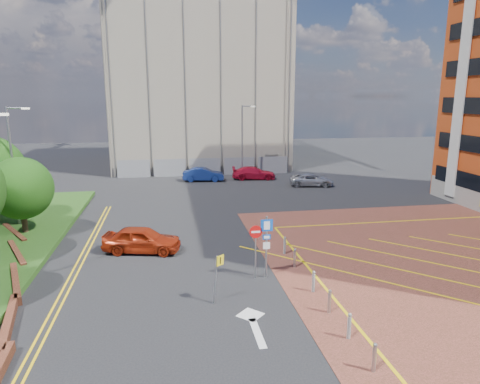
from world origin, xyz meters
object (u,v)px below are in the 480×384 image
object	(u,v)px
car_red_left	(142,239)
car_red_back	(254,173)
lamp_left_far	(13,161)
tree_c	(21,188)
sign_cluster	(262,241)
car_silver_back	(312,180)
car_blue_back	(203,174)
lamp_back	(243,139)
warning_sign	(217,273)

from	to	relation	value
car_red_left	car_red_back	xyz separation A→B (m)	(10.94, 21.06, -0.07)
lamp_left_far	tree_c	bearing A→B (deg)	-65.29
tree_c	sign_cluster	world-z (taller)	tree_c
tree_c	car_red_left	world-z (taller)	tree_c
car_red_back	car_silver_back	bearing A→B (deg)	-124.94
tree_c	car_silver_back	bearing A→B (deg)	27.38
car_blue_back	car_red_back	distance (m)	5.57
car_red_back	sign_cluster	bearing A→B (deg)	176.49
sign_cluster	car_red_back	bearing A→B (deg)	79.47
car_red_left	car_red_back	size ratio (longest dim) A/B	0.94
tree_c	lamp_back	distance (m)	25.19
car_silver_back	lamp_left_far	bearing A→B (deg)	122.91
warning_sign	car_blue_back	world-z (taller)	warning_sign
tree_c	lamp_left_far	size ratio (longest dim) A/B	0.61
lamp_left_far	car_blue_back	xyz separation A→B (m)	(13.95, 14.67, -3.94)
warning_sign	car_red_back	world-z (taller)	warning_sign
tree_c	warning_sign	world-z (taller)	tree_c
car_blue_back	car_silver_back	bearing A→B (deg)	-105.35
car_blue_back	car_red_back	size ratio (longest dim) A/B	0.92
tree_c	car_red_left	xyz separation A→B (m)	(7.66, -4.23, -2.43)
car_blue_back	car_red_back	xyz separation A→B (m)	(5.57, 0.15, -0.03)
car_silver_back	car_red_left	bearing A→B (deg)	146.11
lamp_back	car_silver_back	bearing A→B (deg)	-43.27
warning_sign	car_blue_back	bearing A→B (deg)	86.39
car_red_back	car_silver_back	world-z (taller)	car_red_back
car_red_back	car_blue_back	bearing A→B (deg)	98.59
car_blue_back	lamp_left_far	bearing A→B (deg)	143.61
tree_c	lamp_left_far	bearing A→B (deg)	114.71
lamp_left_far	car_blue_back	size ratio (longest dim) A/B	1.82
tree_c	car_blue_back	world-z (taller)	tree_c
lamp_back	car_silver_back	world-z (taller)	lamp_back
tree_c	warning_sign	xyz separation A→B (m)	(11.27, -11.32, -1.76)
lamp_left_far	warning_sign	xyz separation A→B (m)	(12.19, -13.32, -3.23)
car_red_back	tree_c	bearing A→B (deg)	139.15
tree_c	lamp_back	world-z (taller)	lamp_back
lamp_back	tree_c	bearing A→B (deg)	-134.32
car_red_left	car_red_back	distance (m)	23.73
lamp_left_far	car_red_left	distance (m)	11.30
car_silver_back	lamp_back	bearing A→B (deg)	57.00
sign_cluster	lamp_left_far	bearing A→B (deg)	143.18
lamp_back	warning_sign	bearing A→B (deg)	-102.15
tree_c	car_blue_back	bearing A→B (deg)	51.99
lamp_back	sign_cluster	bearing A→B (deg)	-97.97
car_red_left	car_red_back	bearing A→B (deg)	-14.26
car_red_left	car_silver_back	bearing A→B (deg)	-30.96
car_red_left	car_silver_back	xyz separation A→B (m)	(16.02, 16.49, -0.15)
lamp_left_far	car_red_left	xyz separation A→B (m)	(8.58, -6.23, -3.89)
warning_sign	car_silver_back	distance (m)	26.66
lamp_left_far	car_red_back	bearing A→B (deg)	37.22
warning_sign	car_red_back	size ratio (longest dim) A/B	0.47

